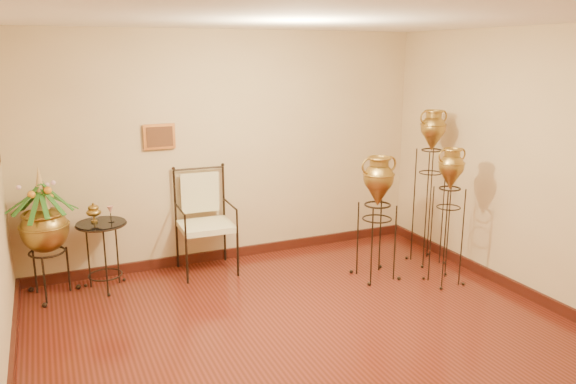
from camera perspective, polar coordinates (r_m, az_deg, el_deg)
name	(u,v)px	position (r m, az deg, el deg)	size (l,w,h in m)	color
ground	(321,348)	(5.15, 3.40, -15.54)	(5.00, 5.00, 0.00)	#591D15
room_shell	(323,154)	(4.56, 3.60, 3.83)	(5.02, 5.02, 2.81)	#CDB484
amphora_tall	(430,186)	(6.99, 14.18, 0.62)	(0.46, 0.46, 1.90)	black
amphora_mid	(448,216)	(6.43, 15.93, -2.33)	(0.38, 0.38, 1.56)	black
amphora_short	(377,217)	(6.45, 9.03, -2.54)	(0.51, 0.51, 1.45)	black
planter_urn	(44,224)	(6.36, -23.55, -2.98)	(0.82, 0.82, 1.44)	black
armchair	(206,222)	(6.63, -8.34, -3.03)	(0.70, 0.66, 1.22)	black
side_table	(104,254)	(6.48, -18.23, -6.02)	(0.67, 0.67, 0.96)	black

